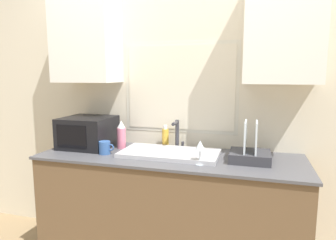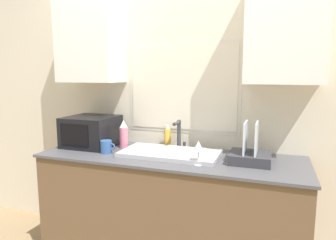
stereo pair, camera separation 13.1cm
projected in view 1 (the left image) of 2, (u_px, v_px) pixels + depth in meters
countertop at (169, 210)px, 2.37m from camera, size 2.02×0.68×0.90m
wall_back at (180, 87)px, 2.53m from camera, size 6.00×0.38×2.60m
sink_basin at (170, 153)px, 2.31m from camera, size 0.75×0.39×0.03m
faucet at (177, 132)px, 2.49m from camera, size 0.08×0.15×0.24m
microwave at (88, 132)px, 2.56m from camera, size 0.41×0.40×0.26m
dish_rack at (250, 153)px, 2.14m from camera, size 0.28×0.27×0.29m
spray_bottle at (121, 135)px, 2.51m from camera, size 0.07×0.07×0.24m
soap_bottle at (165, 137)px, 2.57m from camera, size 0.06×0.06×0.19m
mug_near_sink at (105, 148)px, 2.34m from camera, size 0.12×0.09×0.10m
wine_glass at (200, 146)px, 2.05m from camera, size 0.07×0.07×0.17m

